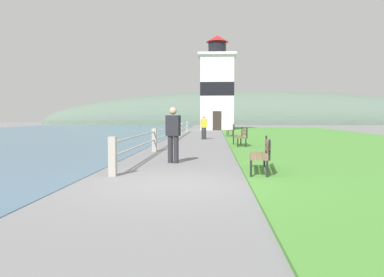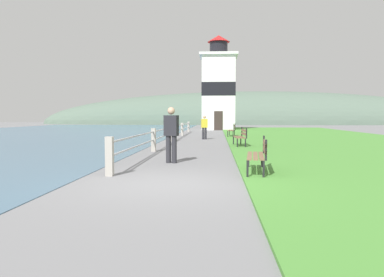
# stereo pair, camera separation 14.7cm
# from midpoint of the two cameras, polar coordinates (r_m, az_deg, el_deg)

# --- Properties ---
(ground_plane) EXTENTS (160.00, 160.00, 0.00)m
(ground_plane) POSITION_cam_midpoint_polar(r_m,az_deg,el_deg) (8.23, -3.64, -6.95)
(ground_plane) COLOR slate
(grass_verge) EXTENTS (12.00, 47.19, 0.06)m
(grass_verge) POSITION_cam_midpoint_polar(r_m,az_deg,el_deg) (24.72, 19.05, -0.12)
(grass_verge) COLOR #4C8E38
(grass_verge) RESTS_ON ground_plane
(seawall_railing) EXTENTS (0.18, 25.92, 0.98)m
(seawall_railing) POSITION_cam_midpoint_polar(r_m,az_deg,el_deg) (22.07, -3.31, 1.09)
(seawall_railing) COLOR #A8A399
(seawall_railing) RESTS_ON ground_plane
(park_bench_near) EXTENTS (0.64, 1.84, 0.94)m
(park_bench_near) POSITION_cam_midpoint_polar(r_m,az_deg,el_deg) (9.72, 10.18, -2.19)
(park_bench_near) COLOR brown
(park_bench_near) RESTS_ON ground_plane
(park_bench_midway) EXTENTS (0.58, 1.75, 0.94)m
(park_bench_midway) POSITION_cam_midpoint_polar(r_m,az_deg,el_deg) (18.16, 7.29, 0.43)
(park_bench_midway) COLOR brown
(park_bench_midway) RESTS_ON ground_plane
(park_bench_far) EXTENTS (0.64, 1.74, 0.94)m
(park_bench_far) POSITION_cam_midpoint_polar(r_m,az_deg,el_deg) (26.82, 5.90, 1.40)
(park_bench_far) COLOR brown
(park_bench_far) RESTS_ON ground_plane
(lighthouse) EXTENTS (4.03, 4.03, 10.17)m
(lighthouse) POSITION_cam_midpoint_polar(r_m,az_deg,el_deg) (41.01, 3.73, 7.64)
(lighthouse) COLOR white
(lighthouse) RESTS_ON ground_plane
(person_strolling) EXTENTS (0.48, 0.33, 1.76)m
(person_strolling) POSITION_cam_midpoint_polar(r_m,az_deg,el_deg) (11.78, -3.25, 0.87)
(person_strolling) COLOR #28282D
(person_strolling) RESTS_ON ground_plane
(person_by_railing) EXTENTS (0.42, 0.32, 1.53)m
(person_by_railing) POSITION_cam_midpoint_polar(r_m,az_deg,el_deg) (23.82, 1.65, 1.86)
(person_by_railing) COLOR #28282D
(person_by_railing) RESTS_ON ground_plane
(distant_hillside) EXTENTS (80.00, 16.00, 12.00)m
(distant_hillside) POSITION_cam_midpoint_polar(r_m,az_deg,el_deg) (69.86, 9.14, 2.18)
(distant_hillside) COLOR #566B5B
(distant_hillside) RESTS_ON ground_plane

